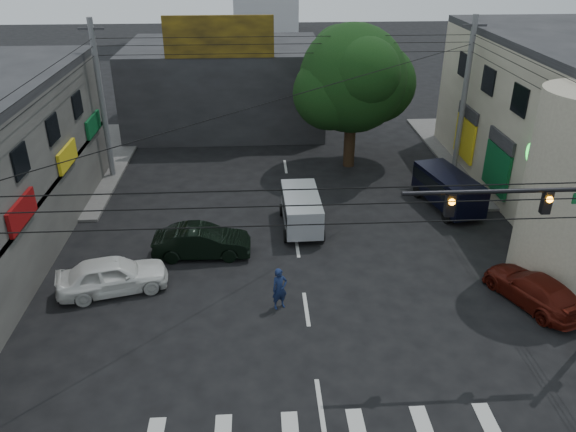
{
  "coord_description": "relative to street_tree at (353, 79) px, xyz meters",
  "views": [
    {
      "loc": [
        -1.77,
        -15.93,
        13.26
      ],
      "look_at": [
        -0.6,
        4.0,
        3.11
      ],
      "focal_mm": 35.0,
      "sensor_mm": 36.0,
      "label": 1
    }
  ],
  "objects": [
    {
      "name": "ground",
      "position": [
        -4.0,
        -17.0,
        -5.47
      ],
      "size": [
        160.0,
        160.0,
        0.0
      ],
      "primitive_type": "plane",
      "color": "black",
      "rests_on": "ground"
    },
    {
      "name": "sidewalk_far_left",
      "position": [
        -22.0,
        1.0,
        -5.4
      ],
      "size": [
        16.0,
        16.0,
        0.15
      ],
      "primitive_type": "cube",
      "color": "#514F4C",
      "rests_on": "ground"
    },
    {
      "name": "sidewalk_far_right",
      "position": [
        14.0,
        1.0,
        -5.4
      ],
      "size": [
        16.0,
        16.0,
        0.15
      ],
      "primitive_type": "cube",
      "color": "#514F4C",
      "rests_on": "ground"
    },
    {
      "name": "corner_column",
      "position": [
        7.0,
        -13.0,
        -1.47
      ],
      "size": [
        4.0,
        4.0,
        8.0
      ],
      "primitive_type": "cylinder",
      "color": "gray",
      "rests_on": "ground"
    },
    {
      "name": "building_far",
      "position": [
        -8.0,
        9.0,
        -2.47
      ],
      "size": [
        14.0,
        10.0,
        6.0
      ],
      "primitive_type": "cube",
      "color": "#232326",
      "rests_on": "ground"
    },
    {
      "name": "billboard",
      "position": [
        -8.0,
        4.1,
        1.83
      ],
      "size": [
        7.0,
        0.3,
        2.6
      ],
      "primitive_type": "cube",
      "color": "olive",
      "rests_on": "building_far"
    },
    {
      "name": "street_tree",
      "position": [
        0.0,
        0.0,
        0.0
      ],
      "size": [
        6.4,
        6.4,
        8.7
      ],
      "color": "black",
      "rests_on": "ground"
    },
    {
      "name": "traffic_gantry",
      "position": [
        3.82,
        -18.0,
        -0.64
      ],
      "size": [
        7.1,
        0.35,
        7.2
      ],
      "color": "black",
      "rests_on": "ground"
    },
    {
      "name": "utility_pole_far_left",
      "position": [
        -14.5,
        -1.0,
        -0.87
      ],
      "size": [
        0.32,
        0.32,
        9.2
      ],
      "primitive_type": "cylinder",
      "color": "#59595B",
      "rests_on": "ground"
    },
    {
      "name": "utility_pole_far_right",
      "position": [
        6.5,
        -1.0,
        -0.87
      ],
      "size": [
        0.32,
        0.32,
        9.2
      ],
      "primitive_type": "cylinder",
      "color": "#59595B",
      "rests_on": "ground"
    },
    {
      "name": "dark_sedan",
      "position": [
        -8.37,
        -10.62,
        -4.75
      ],
      "size": [
        1.61,
        4.4,
        1.44
      ],
      "primitive_type": "imported",
      "rotation": [
        0.0,
        0.0,
        1.56
      ],
      "color": "black",
      "rests_on": "ground"
    },
    {
      "name": "white_compact",
      "position": [
        -11.8,
        -13.24,
        -4.72
      ],
      "size": [
        3.89,
        5.26,
        1.5
      ],
      "primitive_type": "imported",
      "rotation": [
        0.0,
        0.0,
        1.82
      ],
      "color": "white",
      "rests_on": "ground"
    },
    {
      "name": "maroon_sedan",
      "position": [
        5.02,
        -15.09,
        -4.84
      ],
      "size": [
        4.8,
        5.62,
        1.28
      ],
      "primitive_type": "imported",
      "rotation": [
        0.0,
        0.0,
        3.52
      ],
      "color": "#51130B",
      "rests_on": "ground"
    },
    {
      "name": "silver_minivan",
      "position": [
        -3.66,
        -8.19,
        -4.59
      ],
      "size": [
        4.19,
        1.89,
        1.77
      ],
      "primitive_type": null,
      "rotation": [
        0.0,
        0.0,
        1.59
      ],
      "color": "#B2B5BB",
      "rests_on": "ground"
    },
    {
      "name": "navy_van",
      "position": [
        4.3,
        -6.35,
        -4.53
      ],
      "size": [
        5.46,
        3.74,
        1.89
      ],
      "primitive_type": null,
      "rotation": [
        0.0,
        0.0,
        1.78
      ],
      "color": "black",
      "rests_on": "ground"
    },
    {
      "name": "traffic_officer",
      "position": [
        -5.04,
        -14.81,
        -4.6
      ],
      "size": [
        0.94,
        0.89,
        1.74
      ],
      "primitive_type": "imported",
      "rotation": [
        0.0,
        0.0,
        0.42
      ],
      "color": "#121E42",
      "rests_on": "ground"
    }
  ]
}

